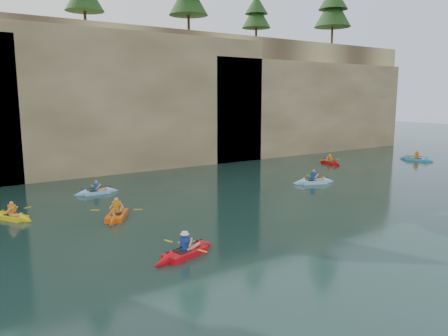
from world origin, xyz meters
TOP-DOWN VIEW (x-y plane):
  - ground at (0.00, 0.00)m, footprint 160.00×160.00m
  - cliff at (0.00, 30.00)m, footprint 70.00×16.00m
  - cliff_slab_center at (2.00, 22.60)m, footprint 24.00×2.40m
  - cliff_slab_east at (22.00, 22.60)m, footprint 26.00×2.40m
  - sea_cave_center at (-4.00, 21.95)m, footprint 3.50×1.00m
  - sea_cave_east at (10.00, 21.95)m, footprint 5.00×1.00m
  - main_kayaker at (-4.53, 3.11)m, footprint 3.33×2.14m
  - kayaker_orange at (-4.78, 9.68)m, footprint 2.47×3.34m
  - kayaker_ltblue_near at (9.72, 10.26)m, footprint 3.17×2.29m
  - kayaker_red_far at (17.40, 15.75)m, footprint 2.18×3.10m
  - kayaker_yellow at (-9.17, 12.41)m, footprint 2.01×2.76m
  - kayaker_ltblue_mid at (-3.86, 15.64)m, footprint 2.83×2.14m
  - kayaker_blue_east at (25.77, 12.56)m, footprint 2.30×3.37m

SIDE VIEW (x-z plane):
  - ground at x=0.00m, z-range 0.00..0.00m
  - kayaker_ltblue_mid at x=-3.86m, z-range -0.40..0.66m
  - kayaker_red_far at x=17.40m, z-range -0.42..0.69m
  - kayaker_yellow at x=-9.17m, z-range -0.43..0.71m
  - kayaker_blue_east at x=25.77m, z-range -0.44..0.73m
  - kayaker_ltblue_near at x=9.72m, z-range -0.46..0.76m
  - kayaker_orange at x=-4.78m, z-range -0.49..0.82m
  - main_kayaker at x=-4.53m, z-range -0.44..0.76m
  - sea_cave_center at x=-4.00m, z-range 0.00..3.20m
  - sea_cave_east at x=10.00m, z-range 0.00..4.50m
  - cliff_slab_east at x=22.00m, z-range 0.00..9.84m
  - cliff_slab_center at x=2.00m, z-range 0.00..11.40m
  - cliff at x=0.00m, z-range 0.00..12.00m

